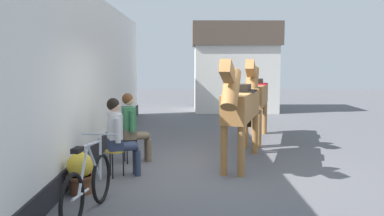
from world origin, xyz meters
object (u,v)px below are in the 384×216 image
at_px(saddled_horse_near, 241,106).
at_px(saddled_horse_far, 256,95).
at_px(seated_visitor_far, 132,124).
at_px(leaning_bicycle, 88,186).
at_px(flower_planter_near, 80,172).
at_px(seated_visitor_near, 118,133).

height_order(saddled_horse_near, saddled_horse_far, same).
relative_size(seated_visitor_far, leaning_bicycle, 0.79).
xyz_separation_m(seated_visitor_far, saddled_horse_near, (2.13, -0.23, 0.38)).
xyz_separation_m(saddled_horse_far, leaning_bicycle, (-3.02, -5.27, -0.76)).
bearing_deg(saddled_horse_far, saddled_horse_near, -105.38).
bearing_deg(flower_planter_near, saddled_horse_far, 52.07).
distance_m(saddled_horse_near, saddled_horse_far, 2.60).
bearing_deg(seated_visitor_near, flower_planter_near, -114.70).
bearing_deg(saddled_horse_near, saddled_horse_far, 74.62).
bearing_deg(flower_planter_near, seated_visitor_near, 65.30).
bearing_deg(saddled_horse_far, seated_visitor_near, -131.04).
distance_m(seated_visitor_far, flower_planter_near, 2.15).
height_order(saddled_horse_near, leaning_bicycle, saddled_horse_near).
height_order(seated_visitor_far, saddled_horse_far, saddled_horse_far).
bearing_deg(seated_visitor_near, leaning_bicycle, -92.96).
xyz_separation_m(flower_planter_near, leaning_bicycle, (0.34, -0.95, 0.06)).
distance_m(seated_visitor_near, saddled_horse_near, 2.41).
relative_size(seated_visitor_near, seated_visitor_far, 1.00).
bearing_deg(seated_visitor_near, saddled_horse_near, 20.75).
distance_m(saddled_horse_far, flower_planter_near, 5.53).
bearing_deg(saddled_horse_far, leaning_bicycle, -119.82).
xyz_separation_m(saddled_horse_near, leaning_bicycle, (-2.33, -2.76, -0.76)).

